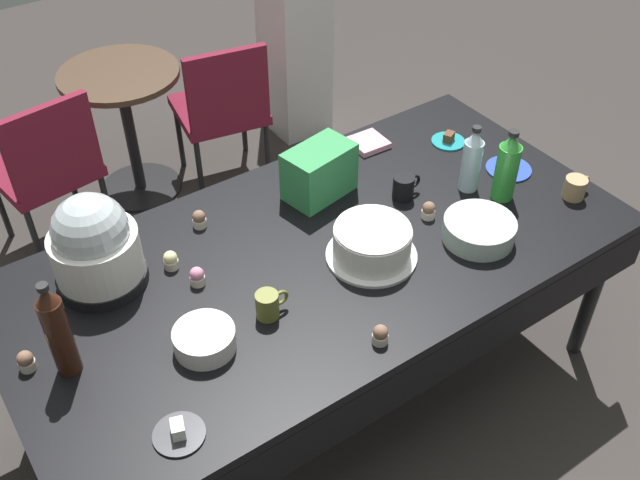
% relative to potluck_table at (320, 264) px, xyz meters
% --- Properties ---
extents(ground, '(9.00, 9.00, 0.00)m').
position_rel_potluck_table_xyz_m(ground, '(0.00, 0.00, -0.69)').
color(ground, '#383330').
extents(potluck_table, '(2.20, 1.10, 0.75)m').
position_rel_potluck_table_xyz_m(potluck_table, '(0.00, 0.00, 0.00)').
color(potluck_table, black).
rests_on(potluck_table, ground).
extents(frosted_layer_cake, '(0.32, 0.32, 0.13)m').
position_rel_potluck_table_xyz_m(frosted_layer_cake, '(0.13, -0.13, 0.12)').
color(frosted_layer_cake, silver).
rests_on(frosted_layer_cake, potluck_table).
extents(slow_cooker, '(0.30, 0.30, 0.34)m').
position_rel_potluck_table_xyz_m(slow_cooker, '(-0.68, 0.29, 0.22)').
color(slow_cooker, black).
rests_on(slow_cooker, potluck_table).
extents(glass_salad_bowl, '(0.26, 0.26, 0.08)m').
position_rel_potluck_table_xyz_m(glass_salad_bowl, '(0.50, -0.26, 0.10)').
color(glass_salad_bowl, '#B2C6BC').
rests_on(glass_salad_bowl, potluck_table).
extents(ceramic_snack_bowl, '(0.19, 0.19, 0.07)m').
position_rel_potluck_table_xyz_m(ceramic_snack_bowl, '(-0.53, -0.16, 0.10)').
color(ceramic_snack_bowl, silver).
rests_on(ceramic_snack_bowl, potluck_table).
extents(dessert_plate_teal, '(0.14, 0.14, 0.05)m').
position_rel_potluck_table_xyz_m(dessert_plate_teal, '(0.83, 0.25, 0.07)').
color(dessert_plate_teal, teal).
rests_on(dessert_plate_teal, potluck_table).
extents(dessert_plate_cobalt, '(0.18, 0.18, 0.04)m').
position_rel_potluck_table_xyz_m(dessert_plate_cobalt, '(0.89, -0.03, 0.07)').
color(dessert_plate_cobalt, '#2D4CB2').
rests_on(dessert_plate_cobalt, potluck_table).
extents(dessert_plate_charcoal, '(0.15, 0.15, 0.05)m').
position_rel_potluck_table_xyz_m(dessert_plate_charcoal, '(-0.74, -0.40, 0.07)').
color(dessert_plate_charcoal, '#2D2D33').
rests_on(dessert_plate_charcoal, potluck_table).
extents(cupcake_rose, '(0.05, 0.05, 0.07)m').
position_rel_potluck_table_xyz_m(cupcake_rose, '(-0.46, 0.22, 0.09)').
color(cupcake_rose, beige).
rests_on(cupcake_rose, potluck_table).
extents(cupcake_lemon, '(0.05, 0.05, 0.07)m').
position_rel_potluck_table_xyz_m(cupcake_lemon, '(-1.00, 0.06, 0.09)').
color(cupcake_lemon, beige).
rests_on(cupcake_lemon, potluck_table).
extents(cupcake_vanilla, '(0.05, 0.05, 0.07)m').
position_rel_potluck_table_xyz_m(cupcake_vanilla, '(-0.42, 0.10, 0.09)').
color(cupcake_vanilla, beige).
rests_on(cupcake_vanilla, potluck_table).
extents(cupcake_cocoa, '(0.05, 0.05, 0.07)m').
position_rel_potluck_table_xyz_m(cupcake_cocoa, '(-0.28, 0.36, 0.09)').
color(cupcake_cocoa, beige).
rests_on(cupcake_cocoa, potluck_table).
extents(cupcake_mint, '(0.05, 0.05, 0.07)m').
position_rel_potluck_table_xyz_m(cupcake_mint, '(0.43, -0.07, 0.09)').
color(cupcake_mint, beige).
rests_on(cupcake_mint, potluck_table).
extents(cupcake_berry, '(0.05, 0.05, 0.07)m').
position_rel_potluck_table_xyz_m(cupcake_berry, '(-0.09, -0.45, 0.09)').
color(cupcake_berry, beige).
rests_on(cupcake_berry, potluck_table).
extents(soda_bottle_water, '(0.07, 0.07, 0.28)m').
position_rel_potluck_table_xyz_m(soda_bottle_water, '(0.68, -0.02, 0.19)').
color(soda_bottle_water, silver).
rests_on(soda_bottle_water, potluck_table).
extents(soda_bottle_lime_soda, '(0.09, 0.09, 0.29)m').
position_rel_potluck_table_xyz_m(soda_bottle_lime_soda, '(0.74, -0.14, 0.20)').
color(soda_bottle_lime_soda, green).
rests_on(soda_bottle_lime_soda, potluck_table).
extents(soda_bottle_cola, '(0.07, 0.07, 0.35)m').
position_rel_potluck_table_xyz_m(soda_bottle_cola, '(-0.90, -0.01, 0.22)').
color(soda_bottle_cola, '#33190F').
rests_on(soda_bottle_cola, potluck_table).
extents(coffee_mug_tan, '(0.12, 0.08, 0.08)m').
position_rel_potluck_table_xyz_m(coffee_mug_tan, '(0.97, -0.29, 0.10)').
color(coffee_mug_tan, tan).
rests_on(coffee_mug_tan, potluck_table).
extents(coffee_mug_black, '(0.12, 0.08, 0.09)m').
position_rel_potluck_table_xyz_m(coffee_mug_black, '(0.44, 0.07, 0.11)').
color(coffee_mug_black, black).
rests_on(coffee_mug_black, potluck_table).
extents(coffee_mug_olive, '(0.12, 0.07, 0.09)m').
position_rel_potluck_table_xyz_m(coffee_mug_olive, '(-0.31, -0.16, 0.11)').
color(coffee_mug_olive, olive).
rests_on(coffee_mug_olive, potluck_table).
extents(soda_carton, '(0.29, 0.21, 0.20)m').
position_rel_potluck_table_xyz_m(soda_carton, '(0.19, 0.27, 0.16)').
color(soda_carton, '#338C4C').
rests_on(soda_carton, potluck_table).
extents(paper_napkin_stack, '(0.15, 0.15, 0.02)m').
position_rel_potluck_table_xyz_m(paper_napkin_stack, '(0.54, 0.43, 0.07)').
color(paper_napkin_stack, pink).
rests_on(paper_napkin_stack, potluck_table).
extents(maroon_chair_left, '(0.50, 0.50, 0.85)m').
position_rel_potluck_table_xyz_m(maroon_chair_left, '(-0.54, 1.45, -0.20)').
color(maroon_chair_left, maroon).
rests_on(maroon_chair_left, ground).
extents(maroon_chair_right, '(0.51, 0.51, 0.85)m').
position_rel_potluck_table_xyz_m(maroon_chair_right, '(0.39, 1.45, -0.20)').
color(maroon_chair_right, maroon).
rests_on(maroon_chair_right, ground).
extents(round_cafe_table, '(0.60, 0.60, 0.72)m').
position_rel_potluck_table_xyz_m(round_cafe_table, '(-0.05, 1.67, -0.19)').
color(round_cafe_table, '#473323').
rests_on(round_cafe_table, ground).
extents(water_cooler, '(0.32, 0.32, 1.24)m').
position_rel_potluck_table_xyz_m(water_cooler, '(1.02, 1.72, -0.10)').
color(water_cooler, silver).
rests_on(water_cooler, ground).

